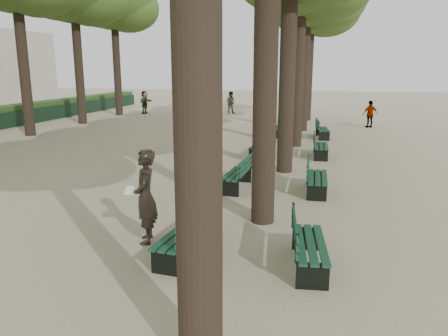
# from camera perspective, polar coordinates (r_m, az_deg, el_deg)

# --- Properties ---
(ground) EXTENTS (120.00, 120.00, 0.00)m
(ground) POSITION_cam_1_polar(r_m,az_deg,el_deg) (7.75, -9.73, -13.40)
(ground) COLOR tan
(ground) RESTS_ON ground
(bench_left_0) EXTENTS (0.75, 1.85, 0.92)m
(bench_left_0) POSITION_cam_1_polar(r_m,az_deg,el_deg) (8.19, -5.22, -9.67)
(bench_left_0) COLOR black
(bench_left_0) RESTS_ON ground
(bench_left_1) EXTENTS (0.65, 1.82, 0.92)m
(bench_left_1) POSITION_cam_1_polar(r_m,az_deg,el_deg) (12.55, 1.63, -1.52)
(bench_left_1) COLOR black
(bench_left_1) RESTS_ON ground
(bench_left_2) EXTENTS (0.80, 1.86, 0.92)m
(bench_left_2) POSITION_cam_1_polar(r_m,az_deg,el_deg) (17.16, 4.89, 2.40)
(bench_left_2) COLOR black
(bench_left_2) RESTS_ON ground
(bench_left_3) EXTENTS (0.81, 1.86, 0.92)m
(bench_left_3) POSITION_cam_1_polar(r_m,az_deg,el_deg) (22.34, 6.91, 4.83)
(bench_left_3) COLOR black
(bench_left_3) RESTS_ON ground
(bench_right_0) EXTENTS (0.77, 1.85, 0.92)m
(bench_right_0) POSITION_cam_1_polar(r_m,az_deg,el_deg) (7.87, 11.07, -10.85)
(bench_right_0) COLOR black
(bench_right_0) RESTS_ON ground
(bench_right_1) EXTENTS (0.62, 1.81, 0.92)m
(bench_right_1) POSITION_cam_1_polar(r_m,az_deg,el_deg) (12.41, 12.04, -1.98)
(bench_right_1) COLOR black
(bench_right_1) RESTS_ON ground
(bench_right_2) EXTENTS (0.64, 1.82, 0.92)m
(bench_right_2) POSITION_cam_1_polar(r_m,az_deg,el_deg) (17.37, 12.50, 2.27)
(bench_right_2) COLOR black
(bench_right_2) RESTS_ON ground
(bench_right_3) EXTENTS (0.78, 1.85, 0.92)m
(bench_right_3) POSITION_cam_1_polar(r_m,az_deg,el_deg) (22.11, 12.75, 4.52)
(bench_right_3) COLOR black
(bench_right_3) RESTS_ON ground
(man_with_map) EXTENTS (0.74, 0.84, 1.89)m
(man_with_map) POSITION_cam_1_polar(r_m,az_deg,el_deg) (8.74, -10.24, -3.69)
(man_with_map) COLOR black
(man_with_map) RESTS_ON ground
(pedestrian_e) EXTENTS (0.53, 1.61, 1.71)m
(pedestrian_e) POSITION_cam_1_polar(r_m,az_deg,el_deg) (33.63, -10.30, 8.45)
(pedestrian_e) COLOR #262628
(pedestrian_e) RESTS_ON ground
(pedestrian_a) EXTENTS (0.86, 0.51, 1.65)m
(pedestrian_a) POSITION_cam_1_polar(r_m,az_deg,el_deg) (33.24, 0.85, 8.55)
(pedestrian_a) COLOR #262628
(pedestrian_a) RESTS_ON ground
(pedestrian_c) EXTENTS (0.96, 0.66, 1.56)m
(pedestrian_c) POSITION_cam_1_polar(r_m,az_deg,el_deg) (26.77, 18.55, 6.69)
(pedestrian_c) COLOR #262628
(pedestrian_c) RESTS_ON ground
(pedestrian_b) EXTENTS (0.62, 1.10, 1.63)m
(pedestrian_b) POSITION_cam_1_polar(r_m,az_deg,el_deg) (34.90, 10.86, 8.52)
(pedestrian_b) COLOR #262628
(pedestrian_b) RESTS_ON ground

